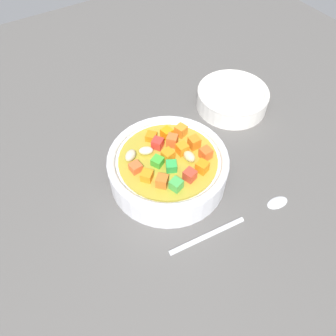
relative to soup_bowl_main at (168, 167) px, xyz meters
The scene contains 4 objects.
ground_plane 4.27cm from the soup_bowl_main, 16.47° to the right, with size 140.00×140.00×2.00cm, color #565451.
soup_bowl_main is the anchor object (origin of this frame).
spoon 14.32cm from the soup_bowl_main, 107.96° to the left, with size 22.36×3.72×0.86cm.
side_bowl_small 23.46cm from the soup_bowl_main, 157.13° to the right, with size 14.76×14.76×4.43cm.
Camera 1 is at (19.44, 30.65, 47.89)cm, focal length 36.21 mm.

